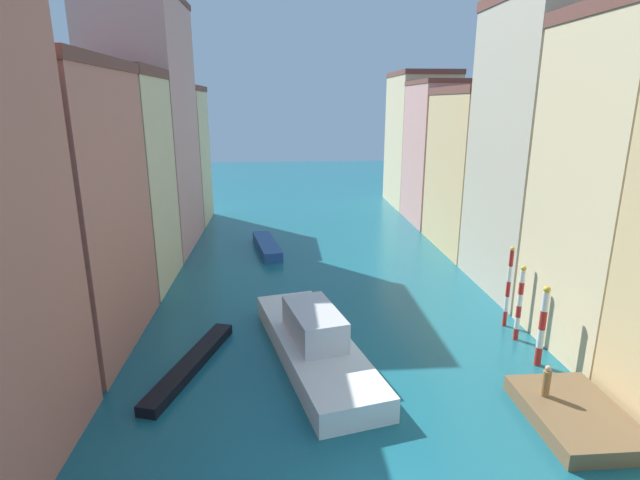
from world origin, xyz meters
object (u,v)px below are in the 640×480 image
at_px(vaporetto_white, 314,342).
at_px(mooring_pole_0, 542,325).
at_px(mooring_pole_2, 508,286).
at_px(person_on_dock, 546,382).
at_px(gondola_black, 191,364).
at_px(mooring_pole_1, 520,303).
at_px(motorboat_0, 267,246).
at_px(waterfront_dock, 575,415).

bearing_deg(vaporetto_white, mooring_pole_0, -8.03).
bearing_deg(mooring_pole_2, mooring_pole_0, -93.96).
height_order(person_on_dock, gondola_black, person_on_dock).
relative_size(mooring_pole_2, vaporetto_white, 0.38).
relative_size(person_on_dock, gondola_black, 0.17).
bearing_deg(mooring_pole_1, mooring_pole_0, -93.54).
bearing_deg(mooring_pole_0, vaporetto_white, 171.97).
distance_m(vaporetto_white, gondola_black, 6.45).
xyz_separation_m(mooring_pole_1, mooring_pole_2, (0.15, 1.80, 0.27)).
relative_size(person_on_dock, mooring_pole_1, 0.33).
height_order(mooring_pole_2, motorboat_0, mooring_pole_2).
distance_m(mooring_pole_1, mooring_pole_2, 1.83).
distance_m(waterfront_dock, gondola_black, 18.05).
height_order(waterfront_dock, mooring_pole_1, mooring_pole_1).
xyz_separation_m(mooring_pole_0, motorboat_0, (-14.62, 21.62, -1.81)).
xyz_separation_m(mooring_pole_0, vaporetto_white, (-11.56, 1.63, -1.32)).
distance_m(waterfront_dock, mooring_pole_1, 7.90).
bearing_deg(mooring_pole_0, mooring_pole_2, 86.04).
relative_size(mooring_pole_1, mooring_pole_2, 0.89).
distance_m(mooring_pole_2, vaporetto_white, 12.37).
height_order(vaporetto_white, motorboat_0, vaporetto_white).
bearing_deg(person_on_dock, mooring_pole_2, 76.45).
bearing_deg(person_on_dock, motorboat_0, 116.99).
relative_size(waterfront_dock, mooring_pole_1, 1.23).
height_order(mooring_pole_0, gondola_black, mooring_pole_0).
distance_m(waterfront_dock, vaporetto_white, 12.50).
xyz_separation_m(waterfront_dock, motorboat_0, (-13.78, 26.37, 0.08)).
xyz_separation_m(person_on_dock, mooring_pole_1, (1.88, 6.58, 0.90)).
xyz_separation_m(mooring_pole_2, gondola_black, (-18.27, -3.66, -2.30)).
relative_size(mooring_pole_2, gondola_black, 0.60).
relative_size(person_on_dock, mooring_pole_2, 0.29).
relative_size(waterfront_dock, motorboat_0, 0.70).
height_order(person_on_dock, motorboat_0, person_on_dock).
height_order(person_on_dock, mooring_pole_2, mooring_pole_2).
xyz_separation_m(vaporetto_white, gondola_black, (-6.38, -0.64, -0.67)).
height_order(gondola_black, motorboat_0, motorboat_0).
bearing_deg(vaporetto_white, mooring_pole_2, 14.23).
bearing_deg(mooring_pole_1, vaporetto_white, -174.12).
bearing_deg(mooring_pole_1, person_on_dock, -105.90).
height_order(waterfront_dock, vaporetto_white, vaporetto_white).
distance_m(mooring_pole_0, mooring_pole_2, 4.67).
xyz_separation_m(waterfront_dock, person_on_dock, (-0.86, 1.01, 1.03)).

